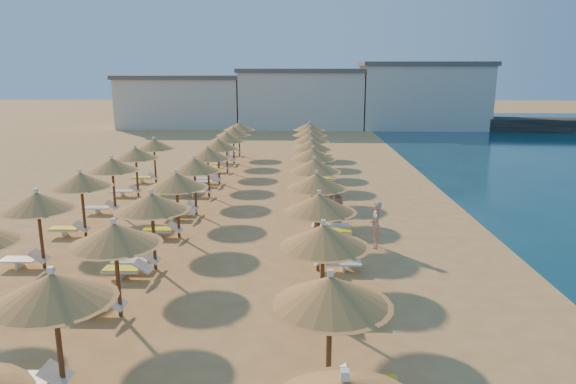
{
  "coord_description": "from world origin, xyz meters",
  "views": [
    {
      "loc": [
        1.59,
        -20.05,
        6.96
      ],
      "look_at": [
        0.95,
        4.0,
        1.3
      ],
      "focal_mm": 32.0,
      "sensor_mm": 36.0,
      "label": 1
    }
  ],
  "objects_px": {
    "parasol_row_east": "(314,166)",
    "beachgoer_a": "(376,225)",
    "parasol_row_west": "(194,166)",
    "beachgoer_b": "(337,206)",
    "jetty": "(502,124)"
  },
  "relations": [
    {
      "from": "beachgoer_a",
      "to": "beachgoer_b",
      "type": "xyz_separation_m",
      "value": [
        -1.33,
        3.28,
        -0.09
      ]
    },
    {
      "from": "jetty",
      "to": "parasol_row_east",
      "type": "relative_size",
      "value": 0.76
    },
    {
      "from": "beachgoer_a",
      "to": "parasol_row_west",
      "type": "bearing_deg",
      "value": -114.76
    },
    {
      "from": "beachgoer_b",
      "to": "parasol_row_west",
      "type": "bearing_deg",
      "value": -116.32
    },
    {
      "from": "jetty",
      "to": "parasol_row_west",
      "type": "distance_m",
      "value": 48.46
    },
    {
      "from": "parasol_row_east",
      "to": "beachgoer_a",
      "type": "distance_m",
      "value": 5.51
    },
    {
      "from": "beachgoer_a",
      "to": "beachgoer_b",
      "type": "height_order",
      "value": "beachgoer_a"
    },
    {
      "from": "parasol_row_east",
      "to": "beachgoer_a",
      "type": "xyz_separation_m",
      "value": [
        2.39,
        -4.73,
        -1.51
      ]
    },
    {
      "from": "jetty",
      "to": "parasol_row_west",
      "type": "bearing_deg",
      "value": -119.02
    },
    {
      "from": "jetty",
      "to": "beachgoer_a",
      "type": "height_order",
      "value": "beachgoer_a"
    },
    {
      "from": "jetty",
      "to": "beachgoer_a",
      "type": "distance_m",
      "value": 48.08
    },
    {
      "from": "beachgoer_a",
      "to": "beachgoer_b",
      "type": "bearing_deg",
      "value": -152.79
    },
    {
      "from": "parasol_row_west",
      "to": "beachgoer_b",
      "type": "relative_size",
      "value": 22.73
    },
    {
      "from": "jetty",
      "to": "parasol_row_west",
      "type": "relative_size",
      "value": 0.76
    },
    {
      "from": "parasol_row_east",
      "to": "beachgoer_a",
      "type": "height_order",
      "value": "parasol_row_east"
    }
  ]
}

